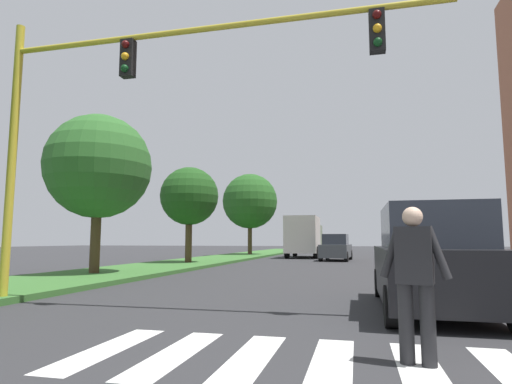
# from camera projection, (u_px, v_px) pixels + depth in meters

# --- Properties ---
(ground_plane) EXTENTS (140.00, 140.00, 0.00)m
(ground_plane) POSITION_uv_depth(u_px,v_px,m) (346.00, 261.00, 27.74)
(ground_plane) COLOR #2D2D30
(crosswalk) EXTENTS (4.95, 2.20, 0.01)m
(crosswalk) POSITION_uv_depth(u_px,v_px,m) (290.00, 361.00, 4.64)
(crosswalk) COLOR silver
(crosswalk) RESTS_ON ground_plane
(median_strip) EXTENTS (4.22, 64.00, 0.15)m
(median_strip) POSITION_uv_depth(u_px,v_px,m) (215.00, 259.00, 27.73)
(median_strip) COLOR #386B2D
(median_strip) RESTS_ON ground_plane
(tree_mid) EXTENTS (3.88, 3.88, 5.86)m
(tree_mid) POSITION_uv_depth(u_px,v_px,m) (99.00, 167.00, 15.73)
(tree_mid) COLOR #4C3823
(tree_mid) RESTS_ON median_strip
(tree_far) EXTENTS (3.17, 3.17, 5.17)m
(tree_far) POSITION_uv_depth(u_px,v_px,m) (189.00, 196.00, 23.10)
(tree_far) COLOR #4C3823
(tree_far) RESTS_ON median_strip
(tree_distant) EXTENTS (4.72, 4.72, 6.89)m
(tree_distant) POSITION_uv_depth(u_px,v_px,m) (250.00, 201.00, 36.42)
(tree_distant) COLOR #4C3823
(tree_distant) RESTS_ON median_strip
(sidewalk_right) EXTENTS (3.00, 64.00, 0.15)m
(sidewalk_right) POSITION_uv_depth(u_px,v_px,m) (501.00, 263.00, 23.82)
(sidewalk_right) COLOR #9E9991
(sidewalk_right) RESTS_ON ground_plane
(traffic_light_gantry) EXTENTS (9.21, 0.30, 6.00)m
(traffic_light_gantry) POSITION_uv_depth(u_px,v_px,m) (126.00, 92.00, 8.74)
(traffic_light_gantry) COLOR gold
(traffic_light_gantry) RESTS_ON median_strip
(pedestrian_performer) EXTENTS (0.74, 0.33, 1.69)m
(pedestrian_performer) POSITION_uv_depth(u_px,v_px,m) (415.00, 276.00, 4.58)
(pedestrian_performer) COLOR #262628
(pedestrian_performer) RESTS_ON ground_plane
(suv_crossing) EXTENTS (1.97, 4.61, 1.97)m
(suv_crossing) POSITION_uv_depth(u_px,v_px,m) (431.00, 261.00, 8.02)
(suv_crossing) COLOR black
(suv_crossing) RESTS_ON ground_plane
(sedan_midblock) EXTENTS (2.06, 4.26, 1.73)m
(sedan_midblock) POSITION_uv_depth(u_px,v_px,m) (336.00, 248.00, 27.81)
(sedan_midblock) COLOR #474C51
(sedan_midblock) RESTS_ON ground_plane
(truck_box_delivery) EXTENTS (2.40, 6.20, 3.10)m
(truck_box_delivery) POSITION_uv_depth(u_px,v_px,m) (304.00, 236.00, 32.71)
(truck_box_delivery) COLOR gray
(truck_box_delivery) RESTS_ON ground_plane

